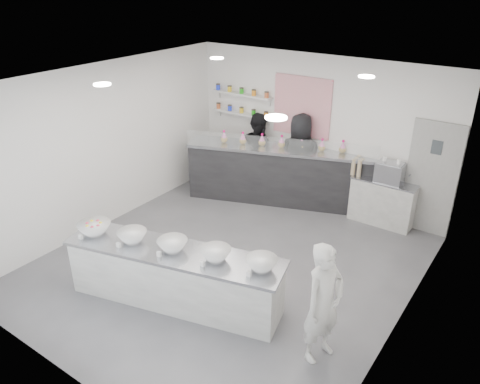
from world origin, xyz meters
name	(u,v)px	position (x,y,z in m)	size (l,w,h in m)	color
floor	(229,264)	(0.00, 0.00, 0.00)	(6.00, 6.00, 0.00)	#515156
ceiling	(227,83)	(0.00, 0.00, 3.00)	(6.00, 6.00, 0.00)	white
back_wall	(317,131)	(0.00, 3.00, 1.50)	(5.50, 5.50, 0.00)	white
left_wall	(107,146)	(-2.75, 0.00, 1.50)	(6.00, 6.00, 0.00)	white
right_wall	(410,235)	(2.75, 0.00, 1.50)	(6.00, 6.00, 0.00)	white
back_door	(431,179)	(2.30, 2.97, 1.05)	(0.88, 0.04, 2.10)	gray
pattern_panel	(302,107)	(-0.35, 2.98, 1.95)	(1.25, 0.03, 1.20)	#D23B56
jar_shelf_lower	(242,113)	(-1.75, 2.90, 1.60)	(1.45, 0.22, 0.04)	silver
jar_shelf_upper	(242,94)	(-1.75, 2.90, 2.02)	(1.45, 0.22, 0.04)	silver
preserve_jars	(241,101)	(-1.75, 2.88, 1.88)	(1.45, 0.10, 0.56)	#C25E31
downlight_0	(102,84)	(-1.40, -1.00, 2.98)	(0.24, 0.24, 0.02)	white
downlight_1	(276,118)	(1.40, -1.00, 2.98)	(0.24, 0.24, 0.02)	white
downlight_2	(217,58)	(-1.40, 1.60, 2.98)	(0.24, 0.24, 0.02)	white
downlight_3	(366,77)	(1.40, 1.60, 2.98)	(0.24, 0.24, 0.02)	white
prep_counter	(175,276)	(-0.07, -1.21, 0.44)	(3.20, 0.73, 0.87)	#A4A49F
back_bar	(280,175)	(-0.52, 2.52, 0.59)	(3.82, 0.70, 1.18)	black
sneeze_guard	(279,146)	(-0.41, 2.21, 1.34)	(3.76, 0.02, 0.32)	white
espresso_ledge	(382,202)	(1.55, 2.78, 0.44)	(1.19, 0.38, 0.88)	#A4A49F
espresso_machine	(390,173)	(1.62, 2.78, 1.07)	(0.49, 0.34, 0.37)	#93969E
cup_stacks	(358,167)	(1.00, 2.78, 1.04)	(0.24, 0.24, 0.32)	tan
prep_bowls	(172,245)	(-0.07, -1.21, 0.96)	(3.03, 0.53, 0.17)	white
label_cards	(139,263)	(-0.20, -1.73, 0.91)	(2.66, 0.04, 0.07)	white
cookie_bags	(282,141)	(-0.52, 2.52, 1.31)	(2.54, 0.14, 0.26)	pink
woman_prep	(323,304)	(2.13, -0.97, 0.80)	(0.59, 0.38, 1.60)	silver
staff_left	(258,152)	(-1.23, 2.77, 0.86)	(0.84, 0.65, 1.72)	black
staff_right	(300,159)	(-0.23, 2.77, 0.93)	(0.91, 0.59, 1.87)	black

